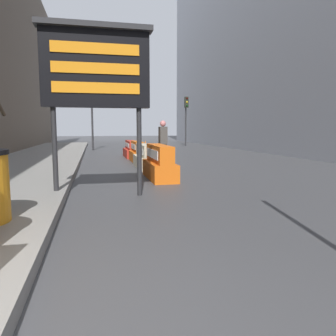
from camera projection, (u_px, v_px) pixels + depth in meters
The scene contains 9 objects.
message_board at pixel (96, 69), 6.29m from camera, with size 2.17×0.36×3.33m.
jersey_barrier_orange_far at pixel (159, 164), 8.98m from camera, with size 0.64×2.04×0.93m.
jersey_barrier_cream at pixel (145, 158), 11.49m from camera, with size 0.62×2.06×0.82m.
jersey_barrier_orange_near at pixel (137, 153), 13.64m from camera, with size 0.51×1.73×0.85m.
jersey_barrier_red_striped at pixel (131, 150), 15.74m from camera, with size 0.64×2.15×0.79m.
traffic_cone_near at pixel (145, 147), 18.54m from camera, with size 0.40×0.40×0.71m.
traffic_light_near_curb at pixel (92, 101), 20.55m from camera, with size 0.28×0.45×4.25m.
traffic_light_far_side at pixel (186, 110), 25.83m from camera, with size 0.28×0.45×3.85m.
pedestrian_worker at pixel (163, 139), 12.00m from camera, with size 0.28×0.44×1.66m.
Camera 1 is at (0.57, -1.76, 1.37)m, focal length 35.00 mm.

